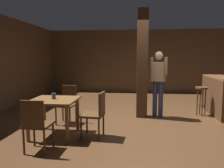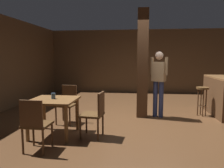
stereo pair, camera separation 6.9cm
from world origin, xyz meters
The scene contains 11 objects.
ground_plane centered at (0.00, 0.00, 0.00)m, with size 10.80×10.80×0.00m, color #4C301C.
wall_back centered at (0.00, 4.50, 1.40)m, with size 8.00×0.10×2.80m, color brown.
pillar centered at (0.06, 0.36, 1.40)m, with size 0.28×0.28×2.80m, color #422816.
dining_table centered at (-1.72, -1.28, 0.61)m, with size 0.89×0.89×0.74m.
chair_north centered at (-1.73, -0.40, 0.51)m, with size 0.48×0.48×0.89m.
chair_south centered at (-1.72, -2.09, 0.51)m, with size 0.43×0.43×0.89m.
chair_east centered at (-0.87, -1.30, 0.51)m, with size 0.46×0.46×0.89m.
napkin_cup centered at (-1.73, -1.25, 0.80)m, with size 0.08×0.08×0.12m, color #33475B.
standing_person centered at (0.48, 0.38, 1.00)m, with size 0.46×0.33×1.72m.
bar_counter centered at (2.14, 0.78, 0.54)m, with size 0.56×1.61×1.05m.
bar_stool_near centered at (1.67, 0.64, 0.57)m, with size 0.32×0.32×0.78m.
Camera 1 is at (-0.13, -5.39, 1.56)m, focal length 35.00 mm.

